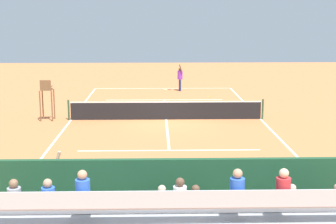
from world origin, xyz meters
name	(u,v)px	position (x,y,z in m)	size (l,w,h in m)	color
ground_plane	(166,120)	(0.00, 0.00, 0.00)	(60.00, 60.00, 0.00)	#D17542
court_line_markings	(166,119)	(0.00, -0.04, 0.00)	(10.10, 22.20, 0.01)	white
tennis_net	(166,110)	(0.00, 0.00, 0.50)	(10.30, 0.10, 1.07)	black
backdrop_wall	(178,197)	(0.00, 14.00, 1.00)	(18.00, 0.16, 2.00)	#1E4C2D
bleacher_stand	(181,220)	(-0.02, 15.35, 0.97)	(9.06, 2.40, 2.48)	#9EA0A5
umpire_chair	(47,96)	(6.20, 0.05, 1.31)	(0.67, 0.67, 2.14)	brown
courtside_bench	(236,202)	(-1.61, 13.27, 0.56)	(1.80, 0.40, 0.93)	#9E754C
equipment_bag	(162,218)	(0.38, 13.40, 0.18)	(0.90, 0.36, 0.36)	#334C8C
tennis_player	(180,77)	(-1.20, -9.76, 1.02)	(0.40, 0.55, 1.93)	navy
tennis_racket	(166,90)	(-0.20, -10.25, 0.01)	(0.57, 0.31, 0.03)	black
tennis_ball_near	(209,97)	(-2.98, -6.98, 0.03)	(0.07, 0.07, 0.07)	#CCDB33
line_judge	(55,186)	(3.24, 13.16, 1.02)	(0.40, 0.55, 1.93)	#232328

